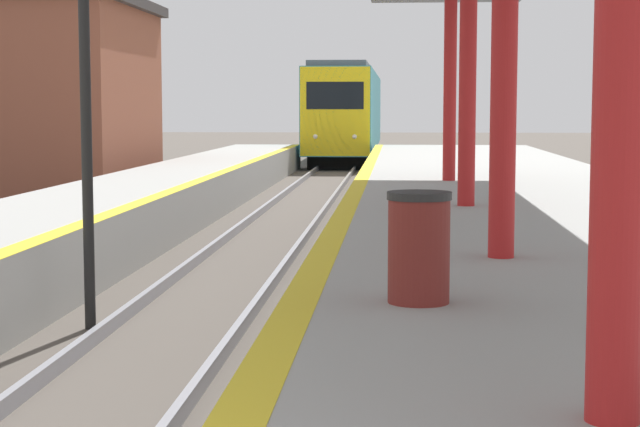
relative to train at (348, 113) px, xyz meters
name	(u,v)px	position (x,y,z in m)	size (l,w,h in m)	color
train	(348,113)	(0.00, 0.00, 0.00)	(2.72, 21.03, 4.24)	black
signal_mid	(83,7)	(-0.98, -39.50, 1.37)	(0.36, 0.31, 5.09)	black
trash_bin	(419,247)	(2.58, -42.77, -0.77)	(0.50, 0.50, 0.86)	maroon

